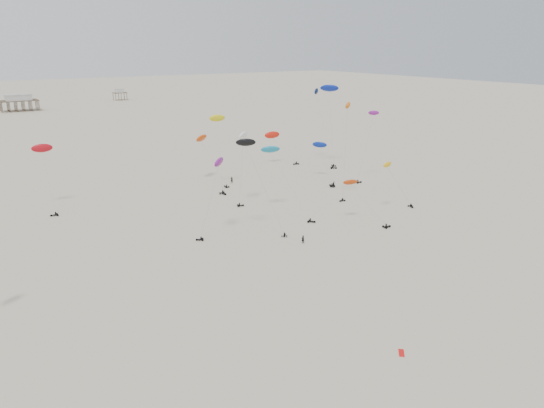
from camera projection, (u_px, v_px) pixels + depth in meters
ground_plane at (112, 150)px, 200.85m from camera, size 900.00×900.00×0.00m
pavilion_main at (19, 104)px, 315.00m from camera, size 21.00×13.00×9.80m
pavilion_small at (120, 95)px, 375.68m from camera, size 9.00×7.00×8.00m
rig_0 at (219, 139)px, 144.12m from camera, size 6.87×11.85×20.66m
rig_2 at (347, 124)px, 132.33m from camera, size 5.61×5.30×24.90m
rig_3 at (396, 180)px, 127.71m from camera, size 8.58×4.81×12.11m
rig_4 at (277, 161)px, 124.40m from camera, size 5.33×17.15×19.40m
rig_5 at (254, 161)px, 109.35m from camera, size 7.75×10.62×20.59m
rig_6 at (320, 109)px, 175.37m from camera, size 6.93×17.76×26.25m
rig_7 at (363, 197)px, 117.85m from camera, size 5.84×11.24×12.17m
rig_8 at (204, 143)px, 153.40m from camera, size 6.00×16.12×16.41m
rig_9 at (216, 173)px, 108.76m from camera, size 9.23×5.47×16.51m
rig_10 at (44, 158)px, 127.62m from camera, size 5.03×12.25×16.70m
rig_11 at (367, 143)px, 152.80m from camera, size 9.57×4.79×20.21m
rig_13 at (276, 139)px, 175.70m from camera, size 9.34×8.36×11.92m
rig_14 at (243, 145)px, 129.02m from camera, size 5.79×5.16×18.48m
rig_15 at (330, 95)px, 170.34m from camera, size 6.23×8.25×26.36m
rig_16 at (323, 155)px, 155.40m from camera, size 7.42×15.10×14.89m
spectator_0 at (303, 243)px, 106.79m from camera, size 0.87×0.76×1.99m
spectator_1 at (334, 188)px, 147.91m from camera, size 1.07×0.68×2.10m
spectator_3 at (232, 183)px, 152.82m from camera, size 0.90×0.72×2.20m
grounded_kite_b at (401, 353)px, 68.90m from camera, size 1.73×1.80×0.07m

